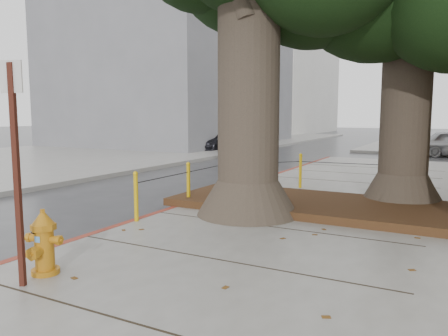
# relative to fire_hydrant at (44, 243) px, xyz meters

# --- Properties ---
(ground) EXTENTS (140.00, 140.00, 0.00)m
(ground) POSITION_rel_fire_hydrant_xyz_m (1.14, 1.50, -0.55)
(ground) COLOR #28282B
(ground) RESTS_ON ground
(sidewalk_opposite) EXTENTS (14.00, 60.00, 0.15)m
(sidewalk_opposite) POSITION_rel_fire_hydrant_xyz_m (-12.86, 11.50, -0.48)
(sidewalk_opposite) COLOR slate
(sidewalk_opposite) RESTS_ON ground
(curb_red) EXTENTS (0.14, 26.00, 0.16)m
(curb_red) POSITION_rel_fire_hydrant_xyz_m (-0.86, 4.00, -0.48)
(curb_red) COLOR maroon
(curb_red) RESTS_ON ground
(planter_bed) EXTENTS (6.40, 2.60, 0.16)m
(planter_bed) POSITION_rel_fire_hydrant_xyz_m (2.04, 5.40, -0.32)
(planter_bed) COLOR black
(planter_bed) RESTS_ON sidewalk_main
(building_far_grey) EXTENTS (12.00, 16.00, 12.00)m
(building_far_grey) POSITION_rel_fire_hydrant_xyz_m (-13.86, 23.50, 5.45)
(building_far_grey) COLOR slate
(building_far_grey) RESTS_ON ground
(building_far_white) EXTENTS (12.00, 18.00, 15.00)m
(building_far_white) POSITION_rel_fire_hydrant_xyz_m (-15.86, 46.50, 6.95)
(building_far_white) COLOR silver
(building_far_white) RESTS_ON ground
(bollard_ring) EXTENTS (3.79, 5.39, 0.95)m
(bollard_ring) POSITION_rel_fire_hydrant_xyz_m (0.27, 5.87, 0.11)
(bollard_ring) COLOR gold
(bollard_ring) RESTS_ON sidewalk_main
(fire_hydrant) EXTENTS (0.44, 0.42, 0.83)m
(fire_hydrant) POSITION_rel_fire_hydrant_xyz_m (0.00, 0.00, 0.00)
(fire_hydrant) COLOR #C17813
(fire_hydrant) RESTS_ON sidewalk_main
(signpost) EXTENTS (0.24, 0.11, 2.58)m
(signpost) POSITION_rel_fire_hydrant_xyz_m (0.09, -0.39, 1.06)
(signpost) COLOR #471911
(signpost) RESTS_ON sidewalk_main
(car_dark) EXTENTS (1.78, 4.29, 1.24)m
(car_dark) POSITION_rel_fire_hydrant_xyz_m (-8.28, 19.22, 0.07)
(car_dark) COLOR black
(car_dark) RESTS_ON ground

